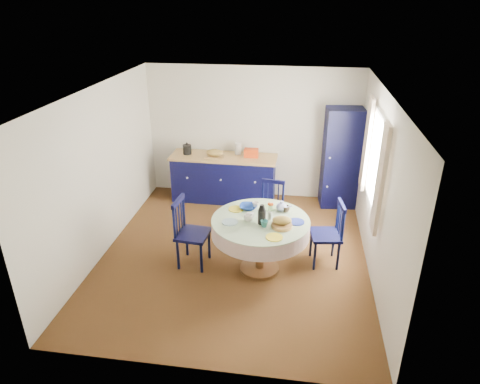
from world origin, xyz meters
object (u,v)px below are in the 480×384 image
object	(u,v)px
kitchen_counter	(224,177)
mug_d	(256,205)
chair_right	(329,233)
mug_b	(264,224)
mug_a	(248,218)
cobalt_bowl	(248,207)
pantry_cabinet	(341,158)
chair_far	(270,209)
mug_c	(286,209)
dining_table	(261,228)
chair_left	(190,232)

from	to	relation	value
kitchen_counter	mug_d	size ratio (longest dim) A/B	20.57
chair_right	mug_b	distance (m)	1.10
chair_right	mug_a	world-z (taller)	chair_right
chair_right	cobalt_bowl	world-z (taller)	chair_right
pantry_cabinet	chair_far	distance (m)	1.83
kitchen_counter	chair_far	distance (m)	1.58
chair_far	mug_d	distance (m)	0.79
mug_c	mug_d	size ratio (longest dim) A/B	1.18
kitchen_counter	chair_far	xyz separation A→B (m)	(0.99, -1.23, 0.02)
dining_table	kitchen_counter	bearing A→B (deg)	112.68
mug_d	mug_b	bearing A→B (deg)	-71.86
kitchen_counter	mug_b	xyz separation A→B (m)	(1.00, -2.43, 0.41)
mug_c	mug_b	bearing A→B (deg)	-118.68
mug_a	mug_b	world-z (taller)	same
cobalt_bowl	pantry_cabinet	bearing A→B (deg)	54.71
mug_b	mug_c	size ratio (longest dim) A/B	0.88
pantry_cabinet	dining_table	size ratio (longest dim) A/B	1.36
chair_right	mug_a	bearing A→B (deg)	-79.75
dining_table	mug_d	world-z (taller)	dining_table
chair_right	cobalt_bowl	xyz separation A→B (m)	(-1.18, -0.02, 0.36)
chair_left	cobalt_bowl	bearing A→B (deg)	-66.06
mug_b	mug_d	distance (m)	0.56
kitchen_counter	chair_left	bearing A→B (deg)	-91.73
pantry_cabinet	dining_table	xyz separation A→B (m)	(-1.23, -2.34, -0.23)
kitchen_counter	mug_d	bearing A→B (deg)	-65.85
mug_b	kitchen_counter	bearing A→B (deg)	112.32
chair_left	cobalt_bowl	xyz separation A→B (m)	(0.81, 0.28, 0.33)
mug_a	kitchen_counter	bearing A→B (deg)	108.47
cobalt_bowl	mug_d	bearing A→B (deg)	25.24
chair_left	mug_d	xyz separation A→B (m)	(0.91, 0.32, 0.35)
dining_table	pantry_cabinet	bearing A→B (deg)	62.40
mug_b	dining_table	bearing A→B (deg)	107.80
chair_right	mug_c	bearing A→B (deg)	-95.20
chair_far	chair_right	xyz separation A→B (m)	(0.90, -0.69, 0.03)
dining_table	mug_b	xyz separation A→B (m)	(0.06, -0.18, 0.17)
dining_table	chair_right	bearing A→B (deg)	18.82
chair_right	chair_left	bearing A→B (deg)	-89.80
cobalt_bowl	mug_a	bearing A→B (deg)	-82.35
pantry_cabinet	chair_right	distance (m)	2.08
kitchen_counter	dining_table	size ratio (longest dim) A/B	1.47
chair_left	chair_right	xyz separation A→B (m)	(1.99, 0.30, -0.03)
mug_a	mug_c	xyz separation A→B (m)	(0.49, 0.34, -0.00)
dining_table	cobalt_bowl	bearing A→B (deg)	125.69
dining_table	mug_d	xyz separation A→B (m)	(-0.12, 0.35, 0.17)
mug_a	mug_c	bearing A→B (deg)	35.14
kitchen_counter	mug_a	bearing A→B (deg)	-70.85
kitchen_counter	mug_b	distance (m)	2.66
chair_far	mug_c	size ratio (longest dim) A/B	8.16
kitchen_counter	cobalt_bowl	size ratio (longest dim) A/B	8.00
pantry_cabinet	mug_c	distance (m)	2.24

